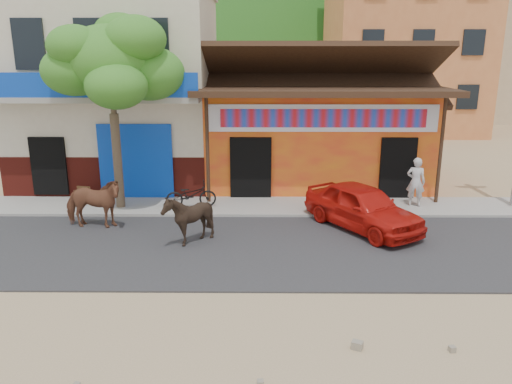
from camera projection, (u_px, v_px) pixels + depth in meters
ground at (263, 293)px, 10.59m from camera, size 120.00×120.00×0.00m
road at (263, 248)px, 12.99m from camera, size 60.00×5.00×0.04m
sidewalk at (262, 207)px, 16.35m from camera, size 60.00×2.00×0.12m
dance_club at (313, 135)px, 19.72m from camera, size 8.00×6.00×3.60m
cafe_building at (121, 91)px, 19.33m from camera, size 7.00×6.00×7.00m
apartment_front at (402, 36)px, 32.02m from camera, size 9.00×9.00×12.00m
apartment_rear at (497, 52)px, 37.99m from camera, size 8.00×8.00×10.00m
hillside at (261, 4)px, 74.79m from camera, size 100.00×40.00×24.00m
tree at (114, 114)px, 15.38m from camera, size 3.00×3.00×6.00m
cow_tan at (93, 203)px, 14.26m from camera, size 1.79×0.89×1.47m
cow_dark at (188, 219)px, 13.07m from camera, size 1.29×1.16×1.40m
red_car at (362, 207)px, 14.24m from camera, size 3.37×4.02×1.30m
scooter at (191, 195)px, 15.99m from camera, size 1.68×0.83×0.85m
pedestrian at (416, 182)px, 16.07m from camera, size 0.68×0.57×1.60m
cafe_chair_left at (80, 189)px, 16.38m from camera, size 0.56×0.56×1.01m
cafe_chair_right at (81, 191)px, 16.45m from camera, size 0.53×0.53×0.81m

